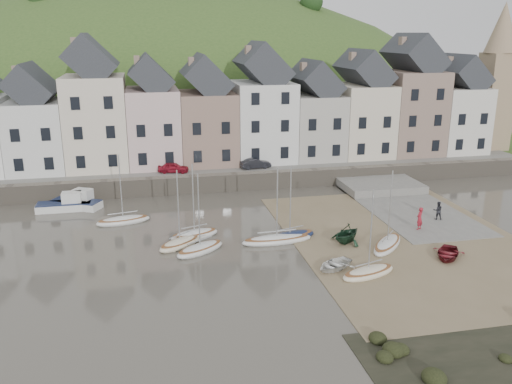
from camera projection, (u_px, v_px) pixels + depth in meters
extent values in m
plane|color=#453F36|center=(272.00, 252.00, 40.29)|extent=(160.00, 160.00, 0.00)
cube|color=#355120|center=(215.00, 153.00, 70.07)|extent=(90.00, 30.00, 1.50)
cube|color=slate|center=(229.00, 168.00, 59.06)|extent=(70.00, 7.00, 0.10)
cube|color=slate|center=(234.00, 182.00, 55.96)|extent=(70.00, 1.20, 1.80)
cube|color=#746347|center=(407.00, 241.00, 42.46)|extent=(18.00, 26.00, 0.06)
cube|color=slate|center=(406.00, 206.00, 50.74)|extent=(8.00, 18.00, 0.12)
ellipsoid|color=#355120|center=(171.00, 220.00, 100.69)|extent=(134.40, 84.00, 84.00)
cylinder|color=#382619|center=(43.00, 17.00, 75.77)|extent=(0.50, 0.50, 3.00)
cylinder|color=#382619|center=(143.00, 18.00, 82.29)|extent=(0.50, 0.50, 3.00)
sphere|color=#213D19|center=(142.00, 1.00, 81.58)|extent=(3.60, 3.60, 3.60)
cylinder|color=#382619|center=(235.00, 18.00, 83.20)|extent=(0.50, 0.50, 3.00)
sphere|color=#213D19|center=(235.00, 1.00, 82.48)|extent=(3.60, 3.60, 3.60)
cylinder|color=#382619|center=(311.00, 19.00, 84.64)|extent=(0.50, 0.50, 3.00)
sphere|color=#213D19|center=(311.00, 2.00, 83.92)|extent=(3.60, 3.60, 3.60)
cube|color=silver|center=(38.00, 136.00, 57.31)|extent=(5.80, 8.00, 7.50)
cube|color=gray|center=(16.00, 73.00, 55.11)|extent=(0.60, 0.90, 1.40)
cube|color=beige|center=(97.00, 122.00, 58.17)|extent=(6.40, 8.00, 10.00)
cube|color=gray|center=(74.00, 44.00, 55.50)|extent=(0.60, 0.90, 1.40)
cube|color=#C9AAA7|center=(154.00, 127.00, 59.58)|extent=(5.60, 8.00, 8.50)
cube|color=gray|center=(137.00, 62.00, 57.28)|extent=(0.60, 0.90, 1.40)
cube|color=#856A5C|center=(207.00, 128.00, 60.83)|extent=(6.20, 8.00, 8.00)
cube|color=gray|center=(191.00, 64.00, 58.49)|extent=(0.60, 0.90, 1.40)
cube|color=silver|center=(262.00, 121.00, 61.97)|extent=(6.60, 8.00, 9.00)
cube|color=gray|center=(248.00, 52.00, 59.40)|extent=(0.60, 0.90, 1.40)
cube|color=#A8A49A|center=(314.00, 126.00, 63.42)|extent=(5.80, 8.00, 7.50)
cube|color=gray|center=(303.00, 69.00, 61.23)|extent=(0.60, 0.90, 1.40)
cube|color=beige|center=(361.00, 120.00, 64.46)|extent=(6.00, 8.00, 8.50)
cube|color=gray|center=(352.00, 58.00, 62.08)|extent=(0.60, 0.90, 1.40)
cube|color=#846C5F|center=(409.00, 112.00, 65.48)|extent=(6.40, 8.00, 10.00)
cube|color=gray|center=(402.00, 43.00, 62.81)|extent=(0.60, 0.90, 1.40)
cube|color=silver|center=(454.00, 119.00, 66.99)|extent=(5.80, 8.00, 8.00)
cube|color=gray|center=(449.00, 62.00, 64.72)|extent=(0.60, 0.90, 1.40)
cube|color=#997F60|center=(494.00, 102.00, 67.49)|extent=(3.50, 3.50, 12.00)
cone|color=#997F60|center=(504.00, 27.00, 64.91)|extent=(4.00, 4.00, 6.00)
ellipsoid|color=silver|center=(123.00, 221.00, 46.42)|extent=(4.83, 2.38, 0.84)
ellipsoid|color=brown|center=(123.00, 219.00, 46.36)|extent=(4.44, 2.17, 0.20)
cylinder|color=#B2B5B7|center=(121.00, 187.00, 45.54)|extent=(0.10, 0.10, 5.60)
cylinder|color=#B2B5B7|center=(123.00, 213.00, 46.21)|extent=(2.51, 0.58, 0.08)
ellipsoid|color=silver|center=(200.00, 250.00, 40.31)|extent=(4.38, 3.56, 0.84)
ellipsoid|color=brown|center=(200.00, 247.00, 40.25)|extent=(4.02, 3.26, 0.20)
cylinder|color=#B2B5B7|center=(199.00, 211.00, 39.42)|extent=(0.10, 0.10, 5.60)
cylinder|color=#B2B5B7|center=(200.00, 240.00, 40.09)|extent=(2.00, 1.33, 0.08)
ellipsoid|color=beige|center=(180.00, 244.00, 41.36)|extent=(4.03, 3.60, 0.84)
ellipsoid|color=brown|center=(180.00, 241.00, 41.30)|extent=(3.69, 3.30, 0.20)
cylinder|color=#B2B5B7|center=(178.00, 206.00, 40.48)|extent=(0.10, 0.10, 5.60)
cylinder|color=#B2B5B7|center=(179.00, 235.00, 41.15)|extent=(1.76, 1.39, 0.08)
ellipsoid|color=silver|center=(195.00, 235.00, 43.20)|extent=(4.30, 2.67, 0.84)
ellipsoid|color=brown|center=(194.00, 232.00, 43.13)|extent=(3.95, 2.43, 0.20)
cylinder|color=#B2B5B7|center=(193.00, 198.00, 42.31)|extent=(0.10, 0.10, 5.60)
cylinder|color=#B2B5B7|center=(194.00, 226.00, 42.98)|extent=(2.14, 0.76, 0.08)
ellipsoid|color=silver|center=(277.00, 240.00, 42.14)|extent=(5.76, 1.78, 0.84)
ellipsoid|color=brown|center=(277.00, 237.00, 42.07)|extent=(5.30, 1.62, 0.20)
cylinder|color=#B2B5B7|center=(277.00, 203.00, 41.25)|extent=(0.10, 0.10, 5.60)
cylinder|color=#B2B5B7|center=(277.00, 231.00, 41.92)|extent=(3.13, 0.24, 0.08)
ellipsoid|color=#152043|center=(290.00, 237.00, 42.76)|extent=(4.78, 2.77, 0.84)
ellipsoid|color=brown|center=(290.00, 234.00, 42.70)|extent=(4.39, 2.53, 0.20)
cylinder|color=#B2B5B7|center=(290.00, 200.00, 41.87)|extent=(0.10, 0.10, 5.60)
cylinder|color=#B2B5B7|center=(290.00, 228.00, 42.55)|extent=(2.41, 0.81, 0.08)
ellipsoid|color=silver|center=(387.00, 245.00, 41.18)|extent=(4.38, 4.63, 0.84)
ellipsoid|color=brown|center=(387.00, 242.00, 41.11)|extent=(4.01, 4.24, 0.20)
cylinder|color=#B2B5B7|center=(390.00, 207.00, 40.29)|extent=(0.10, 0.10, 5.60)
cylinder|color=#B2B5B7|center=(388.00, 236.00, 40.96)|extent=(1.85, 2.05, 0.08)
ellipsoid|color=beige|center=(368.00, 273.00, 36.36)|extent=(4.50, 2.70, 0.84)
ellipsoid|color=brown|center=(368.00, 270.00, 36.29)|extent=(4.14, 2.47, 0.20)
cylinder|color=#B2B5B7|center=(371.00, 230.00, 35.47)|extent=(0.10, 0.10, 5.60)
cylinder|color=#B2B5B7|center=(369.00, 263.00, 36.14)|extent=(2.25, 0.78, 0.08)
cube|color=silver|center=(64.00, 207.00, 49.76)|extent=(4.93, 1.73, 0.70)
cube|color=#152043|center=(64.00, 203.00, 49.66)|extent=(4.83, 1.78, 0.08)
cube|color=silver|center=(72.00, 197.00, 49.66)|extent=(1.73, 1.21, 1.00)
cube|color=silver|center=(76.00, 204.00, 50.40)|extent=(5.00, 3.73, 0.70)
cube|color=#152043|center=(76.00, 201.00, 50.29)|extent=(4.94, 3.73, 0.08)
cube|color=silver|center=(83.00, 194.00, 50.60)|extent=(2.03, 1.84, 1.00)
imported|color=white|center=(334.00, 265.00, 37.29)|extent=(3.64, 3.31, 0.62)
imported|color=black|center=(347.00, 233.00, 41.84)|extent=(3.83, 3.72, 1.54)
imported|color=maroon|center=(448.00, 253.00, 39.12)|extent=(3.75, 3.93, 0.66)
imported|color=maroon|center=(420.00, 218.00, 44.41)|extent=(0.84, 0.77, 1.93)
imported|color=#222328|center=(438.00, 210.00, 46.87)|extent=(0.92, 0.80, 1.62)
imported|color=maroon|center=(173.00, 168.00, 56.74)|extent=(3.42, 1.96, 1.10)
imported|color=black|center=(256.00, 163.00, 58.51)|extent=(3.42, 1.53, 1.09)
cube|color=black|center=(490.00, 351.00, 27.80)|extent=(14.00, 6.00, 0.05)
ellipsoid|color=black|center=(385.00, 357.00, 26.98)|extent=(0.88, 0.97, 0.57)
ellipsoid|color=black|center=(401.00, 350.00, 27.62)|extent=(0.91, 1.00, 0.59)
ellipsoid|color=black|center=(506.00, 359.00, 26.93)|extent=(0.67, 0.73, 0.43)
ellipsoid|color=black|center=(434.00, 377.00, 25.30)|extent=(1.19, 1.31, 0.77)
ellipsoid|color=black|center=(393.00, 350.00, 27.50)|extent=(1.13, 1.24, 0.73)
ellipsoid|color=black|center=(378.00, 338.00, 28.60)|extent=(0.98, 1.08, 0.64)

